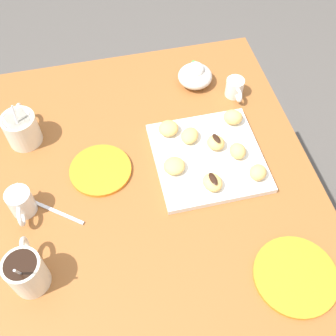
{
  "coord_description": "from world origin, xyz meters",
  "views": [
    {
      "loc": [
        -0.57,
        0.09,
        1.61
      ],
      "look_at": [
        0.01,
        -0.05,
        0.74
      ],
      "focal_mm": 44.41,
      "sensor_mm": 36.0,
      "label": 1
    }
  ],
  "objects_px": {
    "beignet_0": "(258,172)",
    "beignet_4": "(233,117)",
    "pastry_plate_square": "(208,157)",
    "beignet_7": "(213,182)",
    "cream_pitcher_white": "(21,202)",
    "beignet_1": "(174,166)",
    "chocolate_sauce_pitcher": "(235,87)",
    "ice_cream_bowl": "(195,75)",
    "beignet_6": "(190,136)",
    "coffee_mug_cream_right": "(21,128)",
    "coffee_mug_cream_left": "(26,271)",
    "beignet_5": "(238,151)",
    "beignet_2": "(216,143)",
    "dining_table": "(152,205)",
    "saucer_orange_left": "(101,170)",
    "saucer_orange_right": "(296,276)",
    "beignet_3": "(168,128)"
  },
  "relations": [
    {
      "from": "beignet_6",
      "to": "coffee_mug_cream_right",
      "type": "bearing_deg",
      "value": 75.51
    },
    {
      "from": "coffee_mug_cream_right",
      "to": "beignet_3",
      "type": "distance_m",
      "value": 0.39
    },
    {
      "from": "chocolate_sauce_pitcher",
      "to": "beignet_7",
      "type": "height_order",
      "value": "chocolate_sauce_pitcher"
    },
    {
      "from": "coffee_mug_cream_left",
      "to": "beignet_1",
      "type": "height_order",
      "value": "coffee_mug_cream_left"
    },
    {
      "from": "chocolate_sauce_pitcher",
      "to": "saucer_orange_left",
      "type": "bearing_deg",
      "value": 113.77
    },
    {
      "from": "pastry_plate_square",
      "to": "saucer_orange_left",
      "type": "distance_m",
      "value": 0.28
    },
    {
      "from": "saucer_orange_right",
      "to": "beignet_7",
      "type": "bearing_deg",
      "value": 23.88
    },
    {
      "from": "pastry_plate_square",
      "to": "beignet_7",
      "type": "xyz_separation_m",
      "value": [
        -0.09,
        0.02,
        0.02
      ]
    },
    {
      "from": "beignet_2",
      "to": "beignet_7",
      "type": "xyz_separation_m",
      "value": [
        -0.12,
        0.04,
        -0.0
      ]
    },
    {
      "from": "dining_table",
      "to": "beignet_4",
      "type": "xyz_separation_m",
      "value": [
        0.13,
        -0.26,
        0.17
      ]
    },
    {
      "from": "beignet_0",
      "to": "beignet_2",
      "type": "height_order",
      "value": "beignet_2"
    },
    {
      "from": "coffee_mug_cream_left",
      "to": "beignet_1",
      "type": "xyz_separation_m",
      "value": [
        0.21,
        -0.37,
        -0.02
      ]
    },
    {
      "from": "pastry_plate_square",
      "to": "chocolate_sauce_pitcher",
      "type": "xyz_separation_m",
      "value": [
        0.21,
        -0.14,
        0.02
      ]
    },
    {
      "from": "coffee_mug_cream_right",
      "to": "beignet_1",
      "type": "bearing_deg",
      "value": -118.16
    },
    {
      "from": "beignet_5",
      "to": "chocolate_sauce_pitcher",
      "type": "bearing_deg",
      "value": -16.49
    },
    {
      "from": "ice_cream_bowl",
      "to": "beignet_6",
      "type": "bearing_deg",
      "value": 161.33
    },
    {
      "from": "pastry_plate_square",
      "to": "beignet_0",
      "type": "bearing_deg",
      "value": -131.16
    },
    {
      "from": "pastry_plate_square",
      "to": "beignet_5",
      "type": "relative_size",
      "value": 5.94
    },
    {
      "from": "beignet_6",
      "to": "saucer_orange_left",
      "type": "bearing_deg",
      "value": 98.94
    },
    {
      "from": "beignet_5",
      "to": "beignet_0",
      "type": "bearing_deg",
      "value": -158.74
    },
    {
      "from": "beignet_4",
      "to": "beignet_2",
      "type": "bearing_deg",
      "value": 135.94
    },
    {
      "from": "beignet_5",
      "to": "beignet_6",
      "type": "bearing_deg",
      "value": 53.52
    },
    {
      "from": "coffee_mug_cream_right",
      "to": "beignet_3",
      "type": "height_order",
      "value": "coffee_mug_cream_right"
    },
    {
      "from": "dining_table",
      "to": "beignet_3",
      "type": "distance_m",
      "value": 0.22
    },
    {
      "from": "coffee_mug_cream_left",
      "to": "beignet_5",
      "type": "xyz_separation_m",
      "value": [
        0.21,
        -0.54,
        -0.02
      ]
    },
    {
      "from": "saucer_orange_right",
      "to": "beignet_0",
      "type": "height_order",
      "value": "beignet_0"
    },
    {
      "from": "saucer_orange_right",
      "to": "beignet_0",
      "type": "xyz_separation_m",
      "value": [
        0.26,
        -0.0,
        0.03
      ]
    },
    {
      "from": "pastry_plate_square",
      "to": "chocolate_sauce_pitcher",
      "type": "distance_m",
      "value": 0.25
    },
    {
      "from": "beignet_7",
      "to": "saucer_orange_right",
      "type": "bearing_deg",
      "value": -156.12
    },
    {
      "from": "coffee_mug_cream_left",
      "to": "beignet_0",
      "type": "xyz_separation_m",
      "value": [
        0.14,
        -0.57,
        -0.02
      ]
    },
    {
      "from": "cream_pitcher_white",
      "to": "beignet_1",
      "type": "relative_size",
      "value": 1.88
    },
    {
      "from": "dining_table",
      "to": "ice_cream_bowl",
      "type": "bearing_deg",
      "value": -32.62
    },
    {
      "from": "dining_table",
      "to": "saucer_orange_right",
      "type": "relative_size",
      "value": 5.18
    },
    {
      "from": "ice_cream_bowl",
      "to": "saucer_orange_left",
      "type": "xyz_separation_m",
      "value": [
        -0.26,
        0.32,
        -0.03
      ]
    },
    {
      "from": "beignet_0",
      "to": "beignet_4",
      "type": "xyz_separation_m",
      "value": [
        0.19,
        0.0,
        0.0
      ]
    },
    {
      "from": "beignet_0",
      "to": "beignet_2",
      "type": "xyz_separation_m",
      "value": [
        0.11,
        0.08,
        0.0
      ]
    },
    {
      "from": "beignet_0",
      "to": "beignet_6",
      "type": "xyz_separation_m",
      "value": [
        0.15,
        0.14,
        -0.0
      ]
    },
    {
      "from": "beignet_5",
      "to": "ice_cream_bowl",
      "type": "bearing_deg",
      "value": 6.38
    },
    {
      "from": "coffee_mug_cream_left",
      "to": "beignet_1",
      "type": "distance_m",
      "value": 0.42
    },
    {
      "from": "cream_pitcher_white",
      "to": "beignet_1",
      "type": "distance_m",
      "value": 0.38
    },
    {
      "from": "beignet_4",
      "to": "saucer_orange_right",
      "type": "bearing_deg",
      "value": -179.77
    },
    {
      "from": "ice_cream_bowl",
      "to": "beignet_1",
      "type": "height_order",
      "value": "ice_cream_bowl"
    },
    {
      "from": "beignet_6",
      "to": "beignet_7",
      "type": "relative_size",
      "value": 1.0
    },
    {
      "from": "saucer_orange_left",
      "to": "beignet_3",
      "type": "distance_m",
      "value": 0.21
    },
    {
      "from": "cream_pitcher_white",
      "to": "beignet_6",
      "type": "height_order",
      "value": "cream_pitcher_white"
    },
    {
      "from": "beignet_0",
      "to": "beignet_4",
      "type": "relative_size",
      "value": 0.88
    },
    {
      "from": "beignet_7",
      "to": "cream_pitcher_white",
      "type": "bearing_deg",
      "value": 84.64
    },
    {
      "from": "beignet_7",
      "to": "ice_cream_bowl",
      "type": "bearing_deg",
      "value": -8.58
    },
    {
      "from": "dining_table",
      "to": "cream_pitcher_white",
      "type": "relative_size",
      "value": 9.23
    },
    {
      "from": "beignet_6",
      "to": "beignet_2",
      "type": "bearing_deg",
      "value": -123.53
    }
  ]
}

